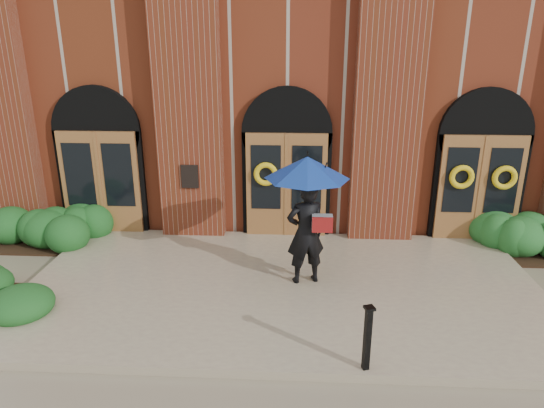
# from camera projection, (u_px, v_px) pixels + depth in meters

# --- Properties ---
(ground) EXTENTS (90.00, 90.00, 0.00)m
(ground) POSITION_uv_depth(u_px,v_px,m) (282.00, 294.00, 9.39)
(ground) COLOR gray
(ground) RESTS_ON ground
(landing) EXTENTS (10.00, 5.30, 0.15)m
(landing) POSITION_uv_depth(u_px,v_px,m) (282.00, 287.00, 9.50)
(landing) COLOR tan
(landing) RESTS_ON ground
(church_building) EXTENTS (16.20, 12.53, 7.00)m
(church_building) POSITION_uv_depth(u_px,v_px,m) (292.00, 76.00, 16.55)
(church_building) COLOR #612314
(church_building) RESTS_ON ground
(man_with_umbrella) EXTENTS (1.97, 1.97, 2.52)m
(man_with_umbrella) POSITION_uv_depth(u_px,v_px,m) (307.00, 196.00, 9.03)
(man_with_umbrella) COLOR black
(man_with_umbrella) RESTS_ON landing
(metal_post) EXTENTS (0.17, 0.17, 1.02)m
(metal_post) POSITION_uv_depth(u_px,v_px,m) (367.00, 337.00, 6.88)
(metal_post) COLOR black
(metal_post) RESTS_ON landing
(hedge_wall_left) EXTENTS (3.26, 1.30, 0.84)m
(hedge_wall_left) POSITION_uv_depth(u_px,v_px,m) (68.00, 227.00, 11.60)
(hedge_wall_left) COLOR #194D1B
(hedge_wall_left) RESTS_ON ground
(hedge_wall_right) EXTENTS (3.23, 1.29, 0.83)m
(hedge_wall_right) POSITION_uv_depth(u_px,v_px,m) (513.00, 237.00, 11.05)
(hedge_wall_right) COLOR #205B23
(hedge_wall_right) RESTS_ON ground
(hedge_front_left) EXTENTS (1.58, 1.36, 0.56)m
(hedge_front_left) POSITION_uv_depth(u_px,v_px,m) (4.00, 292.00, 8.92)
(hedge_front_left) COLOR #1A4B1B
(hedge_front_left) RESTS_ON ground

